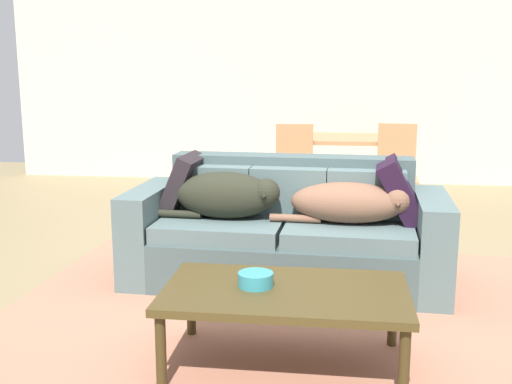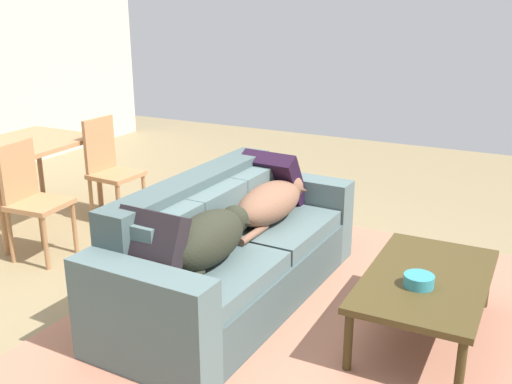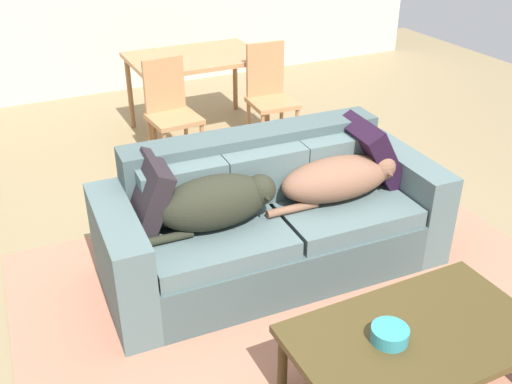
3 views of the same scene
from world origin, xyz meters
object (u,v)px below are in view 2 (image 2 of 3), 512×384
(throw_pillow_by_left_arm, at_px, (148,249))
(dining_table, at_px, (19,152))
(couch, at_px, (228,254))
(dog_on_right_cushion, at_px, (271,201))
(dog_on_left_cushion, at_px, (209,238))
(bowl_on_coffee_table, at_px, (419,281))
(coffee_table, at_px, (426,282))
(dining_chair_near_right, at_px, (109,165))
(throw_pillow_by_right_arm, at_px, (273,179))
(dining_chair_near_left, at_px, (31,195))

(throw_pillow_by_left_arm, distance_m, dining_table, 2.54)
(couch, height_order, dining_table, couch)
(dog_on_right_cushion, bearing_deg, dining_table, 93.15)
(dog_on_left_cushion, xyz_separation_m, bowl_on_coffee_table, (0.35, -1.19, -0.17))
(coffee_table, relative_size, bowl_on_coffee_table, 6.82)
(dog_on_left_cushion, relative_size, bowl_on_coffee_table, 4.81)
(bowl_on_coffee_table, bearing_deg, dining_chair_near_right, 72.88)
(dog_on_right_cushion, distance_m, bowl_on_coffee_table, 1.28)
(dog_on_left_cushion, height_order, coffee_table, dog_on_left_cushion)
(dog_on_left_cushion, bearing_deg, dog_on_right_cushion, 1.15)
(throw_pillow_by_right_arm, bearing_deg, throw_pillow_by_left_arm, 177.58)
(throw_pillow_by_left_arm, height_order, dining_chair_near_left, dining_chair_near_left)
(dining_table, bearing_deg, dining_chair_near_right, -51.38)
(dining_chair_near_left, bearing_deg, bowl_on_coffee_table, -93.81)
(throw_pillow_by_right_arm, bearing_deg, dining_chair_near_left, 116.30)
(couch, height_order, dog_on_left_cushion, couch)
(couch, bearing_deg, throw_pillow_by_left_arm, 175.76)
(dining_chair_near_right, bearing_deg, coffee_table, -100.75)
(coffee_table, height_order, dining_chair_near_right, dining_chair_near_right)
(dining_chair_near_right, bearing_deg, dining_chair_near_left, -174.80)
(dog_on_left_cushion, height_order, dining_chair_near_right, dining_chair_near_right)
(throw_pillow_by_right_arm, relative_size, coffee_table, 0.37)
(throw_pillow_by_left_arm, relative_size, coffee_table, 0.36)
(coffee_table, bearing_deg, dining_chair_near_right, 75.58)
(dining_table, bearing_deg, dog_on_left_cushion, -108.16)
(dog_on_left_cushion, height_order, throw_pillow_by_right_arm, throw_pillow_by_right_arm)
(coffee_table, xyz_separation_m, bowl_on_coffee_table, (-0.15, 0.02, 0.08))
(dog_on_right_cushion, bearing_deg, coffee_table, -103.30)
(dog_on_left_cushion, bearing_deg, throw_pillow_by_right_arm, 8.27)
(bowl_on_coffee_table, relative_size, dining_chair_near_left, 0.19)
(dog_on_right_cushion, distance_m, dining_chair_near_right, 1.91)
(throw_pillow_by_right_arm, height_order, dining_chair_near_right, dining_chair_near_right)
(throw_pillow_by_left_arm, height_order, dining_chair_near_right, dining_chair_near_right)
(dog_on_left_cushion, xyz_separation_m, dining_chair_near_right, (1.28, 1.84, -0.10))
(dog_on_left_cushion, xyz_separation_m, dog_on_right_cushion, (0.83, -0.02, -0.02))
(throw_pillow_by_right_arm, height_order, coffee_table, throw_pillow_by_right_arm)
(throw_pillow_by_right_arm, distance_m, dining_chair_near_right, 1.73)
(dog_on_left_cushion, height_order, dining_table, dog_on_left_cushion)
(couch, height_order, throw_pillow_by_right_arm, throw_pillow_by_right_arm)
(throw_pillow_by_left_arm, xyz_separation_m, dining_chair_near_left, (0.69, 1.63, -0.13))
(dog_on_left_cushion, xyz_separation_m, dining_chair_near_left, (0.32, 1.81, -0.10))
(couch, bearing_deg, dining_chair_near_right, 65.51)
(dog_on_right_cushion, height_order, dining_chair_near_right, dining_chair_near_right)
(dining_table, bearing_deg, dog_on_right_cushion, -89.27)
(dog_on_left_cushion, distance_m, dog_on_right_cushion, 0.83)
(dining_chair_near_left, bearing_deg, dining_table, 48.25)
(dog_on_right_cushion, bearing_deg, bowl_on_coffee_table, -110.05)
(couch, xyz_separation_m, dog_on_right_cushion, (0.44, -0.11, 0.26))
(dining_chair_near_left, bearing_deg, couch, -91.85)
(dog_on_left_cushion, height_order, dog_on_right_cushion, dog_on_left_cushion)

